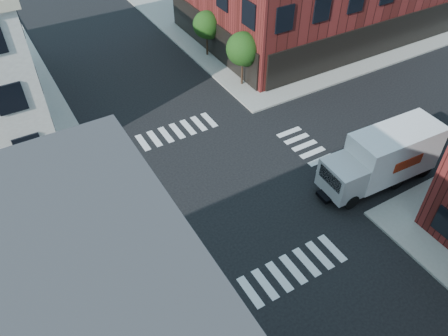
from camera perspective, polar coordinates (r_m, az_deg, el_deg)
ground at (r=27.57m, az=0.22°, el=-2.74°), size 120.00×120.00×0.00m
sidewalk_ne at (r=52.59m, az=8.78°, el=20.01°), size 30.00×30.00×0.15m
tree_near at (r=35.93m, az=2.57°, el=15.09°), size 2.69×2.69×4.49m
tree_far at (r=40.72m, az=-2.20°, el=18.04°), size 2.43×2.43×4.07m
signal_pole at (r=19.70m, az=-6.96°, el=-15.72°), size 1.29×1.24×4.60m
box_truck at (r=28.64m, az=20.13°, el=1.33°), size 8.25×2.84×3.68m
traffic_cone at (r=23.35m, az=-5.85°, el=-12.92°), size 0.57×0.57×0.80m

